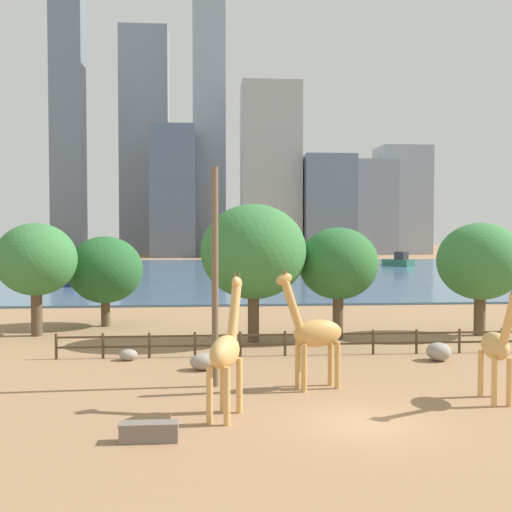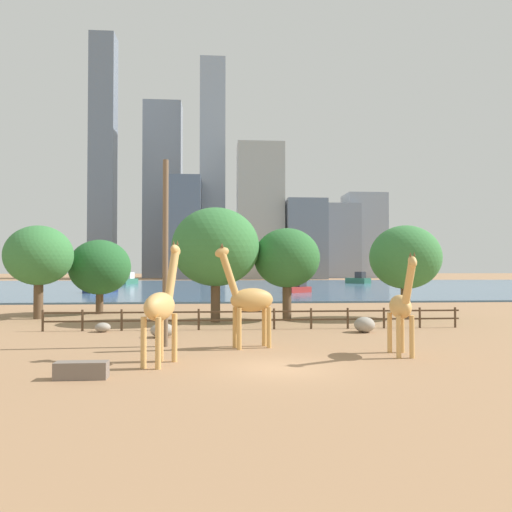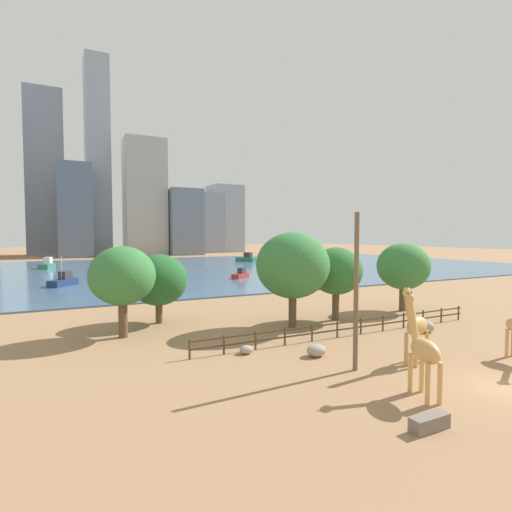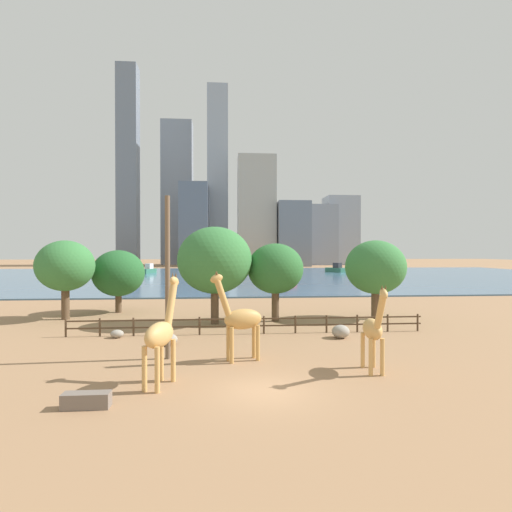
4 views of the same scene
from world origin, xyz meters
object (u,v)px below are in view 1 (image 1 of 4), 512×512
boat_barge (86,279)px  boulder_small (128,355)px  tree_right_tall (253,252)px  utility_pole (215,277)px  giraffe_companion (314,333)px  boat_tug (332,280)px  feeding_trough (149,432)px  boulder_by_pole (204,362)px  boat_sailboat (110,263)px  tree_left_large (480,262)px  tree_left_small (338,264)px  giraffe_young (497,347)px  giraffe_tall (226,351)px  tree_center_broad (36,260)px  tree_right_small (105,270)px  boat_ferry (399,261)px  boulder_near_fence (439,352)px

boat_barge → boulder_small: bearing=50.6°
tree_right_tall → utility_pole: bearing=-102.7°
giraffe_companion → boat_tug: size_ratio=1.21×
feeding_trough → boulder_by_pole: bearing=80.6°
boat_sailboat → boulder_by_pole: bearing=28.5°
utility_pole → boat_sailboat: bearing=101.2°
giraffe_companion → tree_left_large: size_ratio=0.71×
tree_left_small → giraffe_companion: bearing=-106.2°
tree_left_small → giraffe_young: bearing=-78.6°
giraffe_tall → feeding_trough: giraffe_tall is taller
tree_center_broad → boat_barge: 35.28m
giraffe_tall → boulder_small: (-4.62, 10.22, -2.06)m
utility_pole → tree_left_small: utility_pole is taller
feeding_trough → tree_left_large: tree_left_large is taller
feeding_trough → boat_tug: size_ratio=0.43×
giraffe_tall → boat_tug: (13.89, 51.10, -1.53)m
giraffe_young → boat_barge: 57.84m
boulder_by_pole → boat_tug: (14.69, 43.44, 0.42)m
tree_right_small → boat_barge: tree_right_small is taller
boulder_by_pole → feeding_trough: boulder_by_pole is taller
boulder_small → boat_ferry: bearing=64.4°
tree_left_large → boat_sailboat: bearing=114.7°
tree_left_large → boat_sailboat: size_ratio=1.14×
giraffe_young → tree_center_broad: 27.71m
boulder_small → giraffe_young: bearing=-31.6°
tree_right_tall → boat_ferry: 82.17m
giraffe_tall → utility_pole: bearing=22.9°
feeding_trough → tree_right_small: 25.31m
boulder_near_fence → boat_sailboat: size_ratio=0.20×
feeding_trough → giraffe_tall: bearing=44.7°
utility_pole → boat_ferry: size_ratio=1.47×
utility_pole → tree_left_large: (16.70, 11.93, 0.02)m
tree_center_broad → boat_barge: bearing=95.5°
tree_left_large → boat_tug: (-2.49, 34.69, -3.80)m
tree_right_tall → giraffe_young: bearing=-59.7°
tree_center_broad → boat_ferry: 85.41m
boulder_by_pole → feeding_trough: (-1.67, -10.11, -0.09)m
boulder_small → tree_left_small: size_ratio=0.14×
boulder_by_pole → tree_right_tall: 9.39m
feeding_trough → boat_barge: 57.02m
boulder_by_pole → tree_left_small: bearing=45.6°
giraffe_companion → utility_pole: bearing=-27.5°
boulder_near_fence → boat_tug: 42.28m
tree_left_small → boat_sailboat: tree_left_small is taller
boulder_near_fence → giraffe_young: bearing=-95.0°
boulder_near_fence → tree_left_small: (-3.69, 7.00, 4.08)m
giraffe_companion → boat_ferry: giraffe_companion is taller
tree_left_small → boulder_small: bearing=-154.4°
boat_ferry → boat_tug: 44.44m
boat_barge → tree_right_tall: bearing=61.2°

